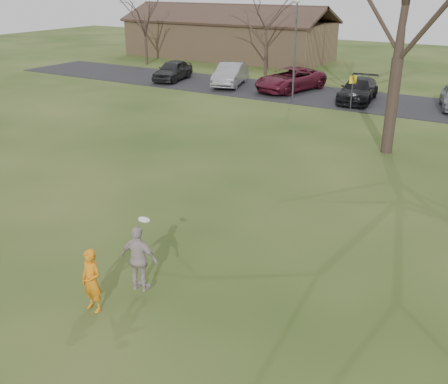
% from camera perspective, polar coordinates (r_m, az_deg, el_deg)
% --- Properties ---
extents(ground, '(120.00, 120.00, 0.00)m').
position_cam_1_polar(ground, '(12.95, -9.38, -12.01)').
color(ground, '#1E380F').
rests_on(ground, ground).
extents(parking_strip, '(62.00, 6.50, 0.04)m').
position_cam_1_polar(parking_strip, '(34.49, 18.56, 9.18)').
color(parking_strip, black).
rests_on(parking_strip, ground).
extents(player_defender, '(0.60, 0.42, 1.58)m').
position_cam_1_polar(player_defender, '(12.51, -14.46, -9.50)').
color(player_defender, orange).
rests_on(player_defender, ground).
extents(car_0, '(2.58, 4.69, 1.51)m').
position_cam_1_polar(car_0, '(40.98, -5.71, 13.27)').
color(car_0, black).
rests_on(car_0, parking_strip).
extents(car_1, '(3.00, 5.15, 1.61)m').
position_cam_1_polar(car_1, '(38.70, 0.70, 12.90)').
color(car_1, gray).
rests_on(car_1, parking_strip).
extents(car_2, '(3.97, 6.13, 1.57)m').
position_cam_1_polar(car_2, '(37.11, 7.36, 12.28)').
color(car_2, '#581425').
rests_on(car_2, parking_strip).
extents(car_3, '(2.58, 5.15, 1.43)m').
position_cam_1_polar(car_3, '(34.58, 14.64, 10.90)').
color(car_3, black).
rests_on(car_3, parking_strip).
extents(catching_play, '(1.04, 0.56, 1.95)m').
position_cam_1_polar(catching_play, '(12.54, -9.37, -7.35)').
color(catching_play, '#B5A6A3').
rests_on(catching_play, ground).
extents(building, '(20.60, 8.50, 5.14)m').
position_cam_1_polar(building, '(53.65, 0.46, 16.75)').
color(building, '#8C6D4C').
rests_on(building, ground).
extents(lamp_post, '(0.34, 0.34, 6.27)m').
position_cam_1_polar(lamp_post, '(33.34, 7.92, 16.58)').
color(lamp_post, '#47474C').
rests_on(lamp_post, ground).
extents(sign_yellow, '(0.35, 0.35, 2.08)m').
position_cam_1_polar(sign_yellow, '(31.86, 14.03, 11.29)').
color(sign_yellow, '#47474C').
rests_on(sign_yellow, ground).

